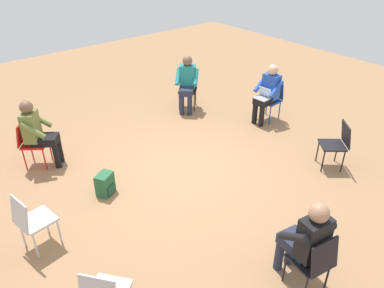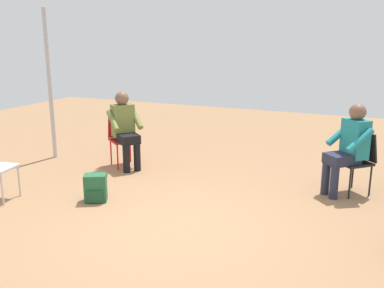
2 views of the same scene
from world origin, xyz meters
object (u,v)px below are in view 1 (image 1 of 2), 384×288
Objects in this scene: chair_south at (31,219)px; person_in_olive at (37,130)px; backpack_near_laptop_user at (105,185)px; chair_north at (272,97)px; person_in_black at (306,238)px; chair_northeast at (337,142)px; person_in_teal at (187,81)px; chair_east at (314,260)px; person_with_laptop at (268,91)px; chair_southwest at (30,141)px; chair_northwest at (188,87)px.

person_in_olive reaches higher than chair_south.
chair_north is at bearing 91.25° from backpack_near_laptop_user.
chair_south is 2.08m from person_in_olive.
person_in_black is (2.52, 2.23, 0.20)m from chair_south.
person_in_teal is (-3.46, -0.52, 0.20)m from chair_northeast.
chair_east is at bearing 157.41° from chair_northeast.
person_with_laptop is at bearing 91.13° from backpack_near_laptop_user.
person_in_black is at bearing 32.19° from chair_south.
chair_southwest is 0.69× the size of person_with_laptop.
backpack_near_laptop_user is at bearing 117.70° from person_in_black.
chair_east is 2.36× the size of backpack_near_laptop_user.
chair_northeast is at bearing 163.25° from person_with_laptop.
person_with_laptop is 3.95m from backpack_near_laptop_user.
chair_north is (-3.25, 3.13, 0.00)m from chair_east.
chair_northwest is at bearing 130.39° from chair_southwest.
person_in_black and person_in_teal have the same top height.
person_in_black is at bearing 56.51° from chair_southwest.
person_in_black is at bearing 90.00° from chair_east.
person_in_olive is at bearing 48.32° from person_in_teal.
chair_southwest reaches higher than backpack_near_laptop_user.
person_in_black is at bearing 18.08° from backpack_near_laptop_user.
person_in_olive reaches higher than chair_north.
chair_northeast is 2.74m from person_in_black.
chair_east is 1.00× the size of chair_northwest.
chair_east is 4.80m from person_in_olive.
chair_northeast is 0.69× the size of person_in_olive.
person_in_black is 1.00× the size of person_in_teal.
person_in_black is 3.44× the size of backpack_near_laptop_user.
person_with_laptop and person_in_teal have the same top height.
person_in_olive is 4.64m from person_in_black.
person_in_black is 3.19m from backpack_near_laptop_user.
chair_south and chair_northwest have the same top height.
person_in_teal reaches higher than chair_southwest.
chair_northeast is 5.12m from person_in_olive.
chair_south is at bearing -69.26° from backpack_near_laptop_user.
chair_east is at bearing 112.68° from person_in_teal.
chair_northeast and chair_southwest have the same top height.
person_in_teal is (-4.59, 1.98, 0.00)m from person_in_black.
chair_north and chair_southwest have the same top height.
person_in_teal is (-0.06, 3.53, 0.20)m from chair_southwest.
person_with_laptop is 4.24m from person_in_black.
person_in_black is (-0.16, 0.03, 0.20)m from chair_east.
chair_northeast is at bearing 36.67° from chair_east.
chair_southwest is (-2.01, 0.68, 0.00)m from chair_south.
chair_north is 1.89m from person_in_teal.
chair_south is 4.85m from chair_northwest.
chair_northeast is 1.00× the size of chair_northwest.
chair_southwest is at bearing 48.37° from chair_northwest.
chair_north is at bearing 110.36° from chair_southwest.
chair_south is at bearing 113.92° from chair_northeast.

